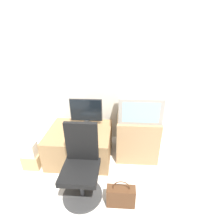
# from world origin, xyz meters

# --- Properties ---
(ground_plane) EXTENTS (12.00, 12.00, 0.00)m
(ground_plane) POSITION_xyz_m (0.00, 0.00, 0.00)
(ground_plane) COLOR beige
(wall_back) EXTENTS (4.40, 0.05, 2.60)m
(wall_back) POSITION_xyz_m (0.00, 1.32, 1.30)
(wall_back) COLOR silver
(wall_back) RESTS_ON ground_plane
(desk) EXTENTS (0.96, 0.79, 0.49)m
(desk) POSITION_xyz_m (-0.29, 0.71, 0.25)
(desk) COLOR #937047
(desk) RESTS_ON ground_plane
(side_stand) EXTENTS (0.64, 0.62, 0.69)m
(side_stand) POSITION_xyz_m (0.61, 0.87, 0.35)
(side_stand) COLOR #A37F56
(side_stand) RESTS_ON ground_plane
(main_monitor) EXTENTS (0.51, 0.18, 0.45)m
(main_monitor) POSITION_xyz_m (-0.21, 0.92, 0.72)
(main_monitor) COLOR #2D2D2D
(main_monitor) RESTS_ON desk
(keyboard) EXTENTS (0.28, 0.12, 0.01)m
(keyboard) POSITION_xyz_m (-0.24, 0.54, 0.50)
(keyboard) COLOR white
(keyboard) RESTS_ON desk
(mouse) EXTENTS (0.06, 0.04, 0.03)m
(mouse) POSITION_xyz_m (-0.03, 0.54, 0.51)
(mouse) COLOR silver
(mouse) RESTS_ON desk
(crt_tv) EXTENTS (0.61, 0.50, 0.38)m
(crt_tv) POSITION_xyz_m (0.62, 0.86, 0.88)
(crt_tv) COLOR gray
(crt_tv) RESTS_ON side_stand
(office_chair) EXTENTS (0.50, 0.50, 0.96)m
(office_chair) POSITION_xyz_m (-0.11, 0.03, 0.41)
(office_chair) COLOR #333333
(office_chair) RESTS_ON ground_plane
(cardboard_box_lower) EXTENTS (0.25, 0.17, 0.23)m
(cardboard_box_lower) POSITION_xyz_m (-0.97, 0.42, 0.11)
(cardboard_box_lower) COLOR tan
(cardboard_box_lower) RESTS_ON ground_plane
(cardboard_box_upper) EXTENTS (0.20, 0.16, 0.21)m
(cardboard_box_upper) POSITION_xyz_m (-0.97, 0.42, 0.33)
(cardboard_box_upper) COLOR beige
(cardboard_box_upper) RESTS_ON cardboard_box_lower
(handbag) EXTENTS (0.34, 0.13, 0.38)m
(handbag) POSITION_xyz_m (0.37, -0.11, 0.14)
(handbag) COLOR #4C2D19
(handbag) RESTS_ON ground_plane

